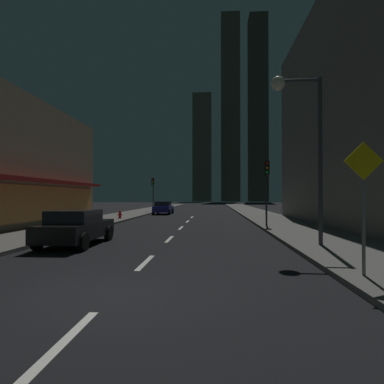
{
  "coord_description": "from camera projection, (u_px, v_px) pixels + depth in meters",
  "views": [
    {
      "loc": [
        2.06,
        -6.2,
        2.01
      ],
      "look_at": [
        0.0,
        24.09,
        2.44
      ],
      "focal_mm": 29.31,
      "sensor_mm": 36.0,
      "label": 1
    }
  ],
  "objects": [
    {
      "name": "ground_plane",
      "position": [
        196.0,
        213.0,
        38.22
      ],
      "size": [
        78.0,
        136.0,
        0.1
      ],
      "primitive_type": "cube",
      "color": "black"
    },
    {
      "name": "sidewalk_right",
      "position": [
        254.0,
        212.0,
        37.74
      ],
      "size": [
        4.0,
        76.0,
        0.15
      ],
      "primitive_type": "cube",
      "color": "#605E59",
      "rests_on": "ground"
    },
    {
      "name": "sidewalk_left",
      "position": [
        140.0,
        212.0,
        38.69
      ],
      "size": [
        4.0,
        76.0,
        0.15
      ],
      "primitive_type": "cube",
      "color": "#605E59",
      "rests_on": "ground"
    },
    {
      "name": "lane_marking_center",
      "position": [
        176.0,
        233.0,
        17.27
      ],
      "size": [
        0.16,
        28.2,
        0.01
      ],
      "color": "silver",
      "rests_on": "ground"
    },
    {
      "name": "skyscraper_distant_tall",
      "position": [
        202.0,
        148.0,
        122.17
      ],
      "size": [
        7.21,
        7.14,
        41.63
      ],
      "primitive_type": "cube",
      "color": "brown",
      "rests_on": "ground"
    },
    {
      "name": "skyscraper_distant_mid",
      "position": [
        230.0,
        108.0,
        127.0
      ],
      "size": [
        7.42,
        7.48,
        75.43
      ],
      "primitive_type": "cube",
      "color": "#4B4738",
      "rests_on": "ground"
    },
    {
      "name": "skyscraper_distant_short",
      "position": [
        258.0,
        109.0,
        125.4
      ],
      "size": [
        7.23,
        7.92,
        74.25
      ],
      "primitive_type": "cube",
      "color": "#3E3B2E",
      "rests_on": "ground"
    },
    {
      "name": "car_parked_near",
      "position": [
        76.0,
        227.0,
        12.93
      ],
      "size": [
        1.98,
        4.24,
        1.45
      ],
      "color": "black",
      "rests_on": "ground"
    },
    {
      "name": "car_parked_far",
      "position": [
        163.0,
        208.0,
        35.48
      ],
      "size": [
        1.98,
        4.24,
        1.45
      ],
      "color": "navy",
      "rests_on": "ground"
    },
    {
      "name": "fire_hydrant_far_left",
      "position": [
        120.0,
        215.0,
        26.72
      ],
      "size": [
        0.42,
        0.3,
        0.65
      ],
      "color": "red",
      "rests_on": "sidewalk_left"
    },
    {
      "name": "traffic_light_near_right",
      "position": [
        267.0,
        178.0,
        20.2
      ],
      "size": [
        0.32,
        0.48,
        4.2
      ],
      "color": "#2D2D2D",
      "rests_on": "sidewalk_right"
    },
    {
      "name": "traffic_light_far_left",
      "position": [
        153.0,
        187.0,
        39.27
      ],
      "size": [
        0.32,
        0.48,
        4.2
      ],
      "color": "#2D2D2D",
      "rests_on": "sidewalk_left"
    },
    {
      "name": "street_lamp_right",
      "position": [
        298.0,
        118.0,
        12.21
      ],
      "size": [
        1.96,
        0.56,
        6.58
      ],
      "color": "#38383D",
      "rests_on": "sidewalk_right"
    },
    {
      "name": "pedestrian_crossing_sign",
      "position": [
        364.0,
        196.0,
        7.39
      ],
      "size": [
        0.91,
        0.08,
        3.15
      ],
      "color": "slate",
      "rests_on": "sidewalk_right"
    }
  ]
}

